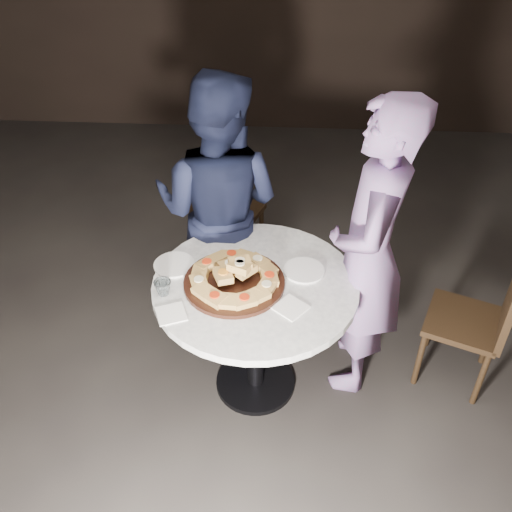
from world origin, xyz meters
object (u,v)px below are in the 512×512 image
(chair_right, at_px, (482,318))
(diner_navy, at_px, (219,208))
(chair_far, at_px, (223,211))
(focaccia_pile, at_px, (234,275))
(table, at_px, (255,304))
(serving_board, at_px, (234,283))
(diner_teal, at_px, (369,255))
(water_glass, at_px, (163,288))

(chair_right, bearing_deg, diner_navy, -86.17)
(chair_far, xyz_separation_m, diner_navy, (0.03, -0.46, 0.33))
(focaccia_pile, xyz_separation_m, diner_navy, (-0.15, 0.62, -0.01))
(focaccia_pile, relative_size, chair_far, 0.53)
(table, xyz_separation_m, focaccia_pile, (-0.10, -0.01, 0.20))
(table, relative_size, chair_far, 1.62)
(chair_right, bearing_deg, chair_far, -100.17)
(table, bearing_deg, focaccia_pile, -171.71)
(chair_far, relative_size, diner_navy, 0.52)
(serving_board, bearing_deg, chair_right, 6.18)
(serving_board, bearing_deg, focaccia_pile, 64.93)
(table, xyz_separation_m, diner_navy, (-0.25, 0.61, 0.18))
(chair_far, height_order, diner_navy, diner_navy)
(chair_far, bearing_deg, diner_navy, 116.01)
(serving_board, bearing_deg, diner_teal, 14.65)
(focaccia_pile, height_order, diner_navy, diner_navy)
(serving_board, bearing_deg, water_glass, -165.04)
(water_glass, distance_m, chair_right, 1.72)
(chair_far, bearing_deg, chair_right, 169.78)
(table, xyz_separation_m, chair_right, (1.22, 0.12, -0.15))
(table, relative_size, serving_board, 2.72)
(table, bearing_deg, chair_right, 5.83)
(focaccia_pile, distance_m, diner_navy, 0.64)
(focaccia_pile, xyz_separation_m, diner_teal, (0.67, 0.17, 0.02))
(serving_board, xyz_separation_m, diner_navy, (-0.15, 0.63, 0.03))
(diner_navy, xyz_separation_m, diner_teal, (0.82, -0.45, 0.04))
(diner_teal, bearing_deg, table, -64.08)
(chair_far, relative_size, chair_right, 1.01)
(diner_navy, bearing_deg, chair_right, 174.91)
(serving_board, distance_m, diner_teal, 0.70)
(focaccia_pile, height_order, water_glass, focaccia_pile)
(focaccia_pile, distance_m, chair_right, 1.38)
(serving_board, distance_m, diner_navy, 0.64)
(water_glass, bearing_deg, serving_board, 14.96)
(chair_right, distance_m, diner_navy, 1.59)
(focaccia_pile, height_order, chair_right, focaccia_pile)
(chair_far, height_order, chair_right, chair_far)
(table, distance_m, water_glass, 0.49)
(serving_board, height_order, diner_navy, diner_navy)
(water_glass, relative_size, diner_navy, 0.05)
(serving_board, height_order, diner_teal, diner_teal)
(chair_right, relative_size, diner_navy, 0.51)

